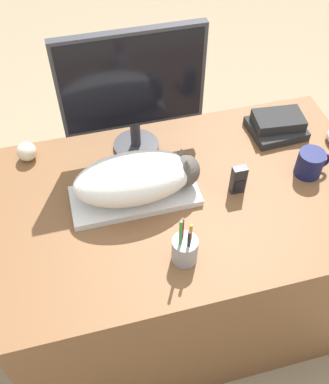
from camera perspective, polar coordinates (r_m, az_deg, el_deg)
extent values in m
cube|color=brown|center=(1.80, 2.61, -8.29)|extent=(1.28, 0.78, 0.76)
cube|color=silver|center=(1.48, -3.76, -0.53)|extent=(0.42, 0.17, 0.02)
ellipsoid|color=white|center=(1.42, -3.94, 1.75)|extent=(0.38, 0.19, 0.15)
sphere|color=#4C4742|center=(1.45, 2.40, 2.75)|extent=(0.11, 0.11, 0.11)
cone|color=#4C4742|center=(1.39, 2.78, 3.43)|extent=(0.04, 0.04, 0.04)
cone|color=#4C4742|center=(1.43, 2.16, 4.94)|extent=(0.04, 0.04, 0.04)
cylinder|color=#333338|center=(1.65, -3.62, 5.92)|extent=(0.16, 0.16, 0.02)
cylinder|color=#333338|center=(1.61, -3.72, 7.56)|extent=(0.04, 0.04, 0.11)
cube|color=#333338|center=(1.48, -4.15, 13.89)|extent=(0.48, 0.03, 0.35)
cube|color=black|center=(1.47, -4.08, 13.69)|extent=(0.46, 0.01, 0.33)
cylinder|color=#141947|center=(1.61, 17.96, 3.47)|extent=(0.09, 0.09, 0.09)
torus|color=#141947|center=(1.63, 19.34, 3.73)|extent=(0.06, 0.01, 0.06)
cylinder|color=#939399|center=(1.31, 2.58, -7.37)|extent=(0.08, 0.08, 0.09)
cylinder|color=orange|center=(1.28, 3.31, -5.80)|extent=(0.01, 0.01, 0.12)
cylinder|color=#B21E1E|center=(1.27, 2.24, -5.33)|extent=(0.01, 0.01, 0.14)
cylinder|color=#338C38|center=(1.25, 2.03, -5.94)|extent=(0.01, 0.01, 0.16)
cylinder|color=black|center=(1.26, 3.09, -6.68)|extent=(0.01, 0.01, 0.12)
sphere|color=beige|center=(1.66, -17.10, 4.94)|extent=(0.07, 0.07, 0.07)
cube|color=black|center=(1.49, 9.36, 1.58)|extent=(0.05, 0.03, 0.11)
cube|color=black|center=(1.49, 9.49, 0.75)|extent=(0.03, 0.00, 0.05)
cube|color=black|center=(1.76, 13.98, 7.82)|extent=(0.20, 0.18, 0.03)
cube|color=black|center=(1.74, 14.25, 8.82)|extent=(0.19, 0.13, 0.04)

